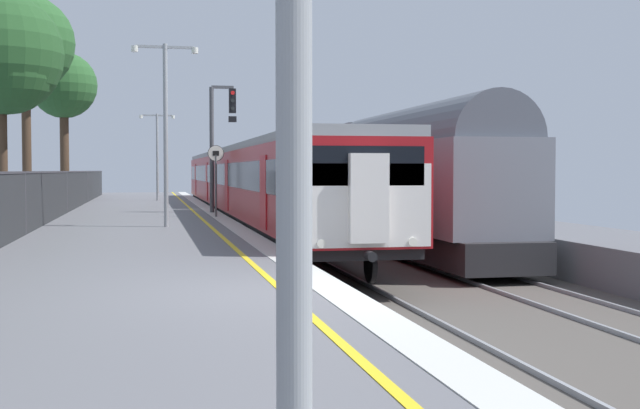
# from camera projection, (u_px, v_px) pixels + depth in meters

# --- Properties ---
(ground) EXTENTS (17.40, 110.00, 1.21)m
(ground) POSITION_uv_depth(u_px,v_px,m) (481.00, 326.00, 12.39)
(ground) COLOR slate
(commuter_train_at_platform) EXTENTS (2.83, 41.56, 3.81)m
(commuter_train_at_platform) POSITION_uv_depth(u_px,v_px,m) (247.00, 181.00, 36.72)
(commuter_train_at_platform) COLOR maroon
(commuter_train_at_platform) RESTS_ON ground
(freight_train_adjacent_track) EXTENTS (2.60, 42.90, 4.64)m
(freight_train_adjacent_track) POSITION_uv_depth(u_px,v_px,m) (322.00, 174.00, 40.28)
(freight_train_adjacent_track) COLOR #232326
(freight_train_adjacent_track) RESTS_ON ground
(signal_gantry) EXTENTS (1.10, 0.24, 5.18)m
(signal_gantry) POSITION_uv_depth(u_px,v_px,m) (218.00, 134.00, 33.85)
(signal_gantry) COLOR #47474C
(signal_gantry) RESTS_ON ground
(speed_limit_sign) EXTENTS (0.59, 0.08, 2.66)m
(speed_limit_sign) POSITION_uv_depth(u_px,v_px,m) (216.00, 171.00, 30.64)
(speed_limit_sign) COLOR #59595B
(speed_limit_sign) RESTS_ON ground
(platform_lamp_mid) EXTENTS (2.00, 0.20, 5.58)m
(platform_lamp_mid) POSITION_uv_depth(u_px,v_px,m) (166.00, 119.00, 25.24)
(platform_lamp_mid) COLOR #93999E
(platform_lamp_mid) RESTS_ON ground
(platform_lamp_far) EXTENTS (2.00, 0.20, 4.97)m
(platform_lamp_far) POSITION_uv_depth(u_px,v_px,m) (157.00, 149.00, 47.39)
(platform_lamp_far) COLOR #93999E
(platform_lamp_far) RESTS_ON ground
(background_tree_left) EXTENTS (4.07, 4.07, 9.10)m
(background_tree_left) POSITION_uv_depth(u_px,v_px,m) (25.00, 46.00, 34.65)
(background_tree_left) COLOR #473323
(background_tree_left) RESTS_ON ground
(background_tree_right) EXTENTS (4.31, 4.31, 8.00)m
(background_tree_right) POSITION_uv_depth(u_px,v_px,m) (3.00, 58.00, 29.10)
(background_tree_right) COLOR #473323
(background_tree_right) RESTS_ON ground
(background_tree_back) EXTENTS (3.19, 3.19, 7.45)m
(background_tree_back) POSITION_uv_depth(u_px,v_px,m) (64.00, 88.00, 40.20)
(background_tree_back) COLOR #473323
(background_tree_back) RESTS_ON ground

